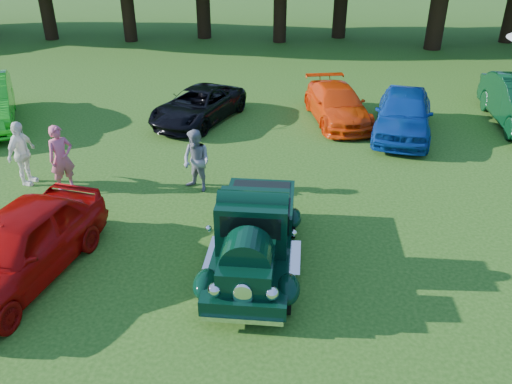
# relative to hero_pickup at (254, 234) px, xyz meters

# --- Properties ---
(ground) EXTENTS (120.00, 120.00, 0.00)m
(ground) POSITION_rel_hero_pickup_xyz_m (-1.25, -0.72, -0.72)
(ground) COLOR #204C11
(ground) RESTS_ON ground
(hero_pickup) EXTENTS (1.97, 4.24, 1.66)m
(hero_pickup) POSITION_rel_hero_pickup_xyz_m (0.00, 0.00, 0.00)
(hero_pickup) COLOR black
(hero_pickup) RESTS_ON ground
(red_convertible) EXTENTS (2.47, 4.58, 1.48)m
(red_convertible) POSITION_rel_hero_pickup_xyz_m (-4.60, -0.92, 0.02)
(red_convertible) COLOR #AA0907
(red_convertible) RESTS_ON ground
(back_car_black) EXTENTS (3.35, 4.76, 1.20)m
(back_car_black) POSITION_rel_hero_pickup_xyz_m (-2.90, 8.49, -0.12)
(back_car_black) COLOR black
(back_car_black) RESTS_ON ground
(back_car_orange) EXTENTS (2.66, 4.62, 1.26)m
(back_car_orange) POSITION_rel_hero_pickup_xyz_m (2.10, 9.04, -0.09)
(back_car_orange) COLOR #EF3D08
(back_car_orange) RESTS_ON ground
(back_car_blue) EXTENTS (2.67, 4.80, 1.54)m
(back_car_blue) POSITION_rel_hero_pickup_xyz_m (4.26, 7.87, 0.05)
(back_car_blue) COLOR navy
(back_car_blue) RESTS_ON ground
(spectator_pink) EXTENTS (0.77, 0.77, 1.81)m
(spectator_pink) POSITION_rel_hero_pickup_xyz_m (-5.43, 2.89, 0.19)
(spectator_pink) COLOR #DB5A78
(spectator_pink) RESTS_ON ground
(spectator_grey) EXTENTS (1.03, 0.97, 1.69)m
(spectator_grey) POSITION_rel_hero_pickup_xyz_m (-1.86, 3.19, 0.13)
(spectator_grey) COLOR gray
(spectator_grey) RESTS_ON ground
(spectator_white) EXTENTS (0.57, 1.10, 1.80)m
(spectator_white) POSITION_rel_hero_pickup_xyz_m (-6.63, 3.08, 0.18)
(spectator_white) COLOR white
(spectator_white) RESTS_ON ground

